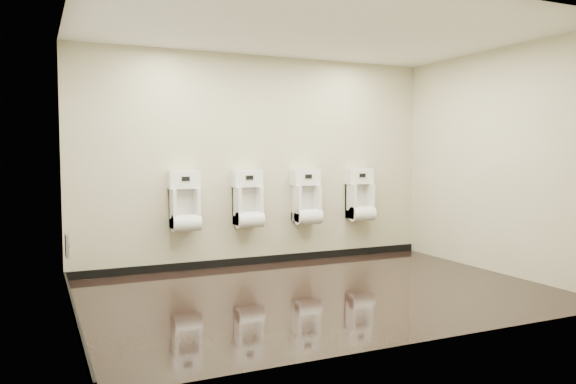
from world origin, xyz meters
The scene contains 14 objects.
ground centered at (0.00, 0.00, 0.00)m, with size 5.00×3.50×0.00m, color black.
ceiling centered at (0.00, 0.00, 2.80)m, with size 5.00×3.50×0.00m, color silver.
back_wall centered at (0.00, 1.75, 1.40)m, with size 5.00×0.02×2.80m, color beige.
front_wall centered at (0.00, -1.75, 1.40)m, with size 5.00×0.02×2.80m, color beige.
left_wall centered at (-2.50, 0.00, 1.40)m, with size 0.02×3.50×2.80m, color beige.
right_wall centered at (2.50, 0.00, 1.40)m, with size 0.02×3.50×2.80m, color beige.
tile_overlay_left centered at (-2.50, 0.00, 1.40)m, with size 0.01×3.50×2.80m, color silver.
skirting_back centered at (0.00, 1.74, 0.05)m, with size 5.00×0.02×0.10m, color black.
skirting_left centered at (-2.49, 0.00, 0.05)m, with size 0.02×3.50×0.10m, color black.
access_panel centered at (-2.48, 1.20, 0.50)m, with size 0.04×0.25×0.25m.
urinal_0 centered at (-1.07, 1.62, 0.84)m, with size 0.40×0.30×0.74m.
urinal_1 centered at (-0.23, 1.62, 0.84)m, with size 0.40×0.30×0.74m.
urinal_2 centered at (0.63, 1.62, 0.84)m, with size 0.40×0.30×0.74m.
urinal_3 centered at (1.50, 1.62, 0.84)m, with size 0.40×0.30×0.74m.
Camera 1 is at (-2.80, -5.29, 1.51)m, focal length 35.00 mm.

